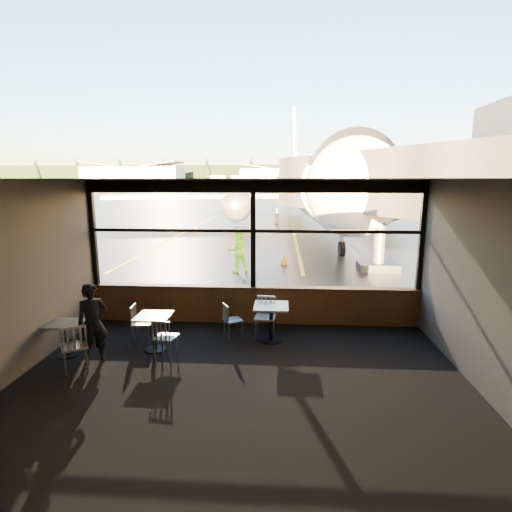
# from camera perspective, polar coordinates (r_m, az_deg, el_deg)

# --- Properties ---
(ground_plane) EXTENTS (520.00, 520.00, 0.00)m
(ground_plane) POSITION_cam_1_polar(r_m,az_deg,el_deg) (129.51, 3.49, 9.13)
(ground_plane) COLOR black
(ground_plane) RESTS_ON ground
(carpet_floor) EXTENTS (8.00, 6.00, 0.01)m
(carpet_floor) POSITION_cam_1_polar(r_m,az_deg,el_deg) (7.36, -2.15, -17.42)
(carpet_floor) COLOR black
(carpet_floor) RESTS_ON ground
(ceiling) EXTENTS (8.00, 6.00, 0.04)m
(ceiling) POSITION_cam_1_polar(r_m,az_deg,el_deg) (6.49, -2.36, 10.88)
(ceiling) COLOR #38332D
(ceiling) RESTS_ON ground
(wall_left) EXTENTS (0.04, 6.00, 3.50)m
(wall_left) POSITION_cam_1_polar(r_m,az_deg,el_deg) (8.16, -31.46, -3.13)
(wall_left) COLOR #4B443C
(wall_left) RESTS_ON ground
(wall_right) EXTENTS (0.04, 6.00, 3.50)m
(wall_right) POSITION_cam_1_polar(r_m,az_deg,el_deg) (7.46, 30.07, -4.17)
(wall_right) COLOR #4B443C
(wall_right) RESTS_ON ground
(wall_back) EXTENTS (8.00, 0.04, 3.50)m
(wall_back) POSITION_cam_1_polar(r_m,az_deg,el_deg) (3.93, -6.97, -15.51)
(wall_back) COLOR #4B443C
(wall_back) RESTS_ON ground
(window_sill) EXTENTS (8.00, 0.28, 0.90)m
(window_sill) POSITION_cam_1_polar(r_m,az_deg,el_deg) (9.95, -0.39, -7.02)
(window_sill) COLOR #59351B
(window_sill) RESTS_ON ground
(window_header) EXTENTS (8.00, 0.18, 0.30)m
(window_header) POSITION_cam_1_polar(r_m,az_deg,el_deg) (9.48, -0.41, 9.92)
(window_header) COLOR black
(window_header) RESTS_ON ground
(mullion_left) EXTENTS (0.12, 0.12, 2.60)m
(mullion_left) POSITION_cam_1_polar(r_m,az_deg,el_deg) (10.61, -22.23, 2.98)
(mullion_left) COLOR black
(mullion_left) RESTS_ON ground
(mullion_centre) EXTENTS (0.12, 0.12, 2.60)m
(mullion_centre) POSITION_cam_1_polar(r_m,az_deg,el_deg) (9.57, -0.40, 3.01)
(mullion_centre) COLOR black
(mullion_centre) RESTS_ON ground
(mullion_right) EXTENTS (0.12, 0.12, 2.60)m
(mullion_right) POSITION_cam_1_polar(r_m,az_deg,el_deg) (10.09, 22.62, 2.59)
(mullion_right) COLOR black
(mullion_right) RESTS_ON ground
(window_transom) EXTENTS (8.00, 0.10, 0.08)m
(window_transom) POSITION_cam_1_polar(r_m,az_deg,el_deg) (9.56, -0.40, 3.61)
(window_transom) COLOR black
(window_transom) RESTS_ON ground
(airliner) EXTENTS (34.31, 40.38, 11.80)m
(airliner) POSITION_cam_1_polar(r_m,az_deg,el_deg) (31.85, 7.79, 14.95)
(airliner) COLOR white
(airliner) RESTS_ON ground_plane
(jet_bridge) EXTENTS (9.11, 11.13, 4.86)m
(jet_bridge) POSITION_cam_1_polar(r_m,az_deg,el_deg) (15.27, 14.83, 6.40)
(jet_bridge) COLOR #2B2B2D
(jet_bridge) RESTS_ON ground_plane
(cafe_table_near) EXTENTS (0.74, 0.74, 0.82)m
(cafe_table_near) POSITION_cam_1_polar(r_m,az_deg,el_deg) (8.87, 2.16, -9.57)
(cafe_table_near) COLOR gray
(cafe_table_near) RESTS_ON carpet_floor
(cafe_table_mid) EXTENTS (0.69, 0.69, 0.76)m
(cafe_table_mid) POSITION_cam_1_polar(r_m,az_deg,el_deg) (8.68, -14.31, -10.58)
(cafe_table_mid) COLOR gray
(cafe_table_mid) RESTS_ON carpet_floor
(cafe_table_left) EXTENTS (0.64, 0.64, 0.70)m
(cafe_table_left) POSITION_cam_1_polar(r_m,az_deg,el_deg) (9.02, -25.39, -10.68)
(cafe_table_left) COLOR gray
(cafe_table_left) RESTS_ON carpet_floor
(chair_near_w) EXTENTS (0.58, 0.58, 0.80)m
(chair_near_w) POSITION_cam_1_polar(r_m,az_deg,el_deg) (9.07, -3.31, -9.18)
(chair_near_w) COLOR #ADA89C
(chair_near_w) RESTS_ON carpet_floor
(chair_near_n) EXTENTS (0.55, 0.55, 0.93)m
(chair_near_n) POSITION_cam_1_polar(r_m,az_deg,el_deg) (9.02, 1.29, -8.82)
(chair_near_n) COLOR #B1ADA0
(chair_near_n) RESTS_ON carpet_floor
(chair_mid_s) EXTENTS (0.53, 0.53, 0.85)m
(chair_mid_s) POSITION_cam_1_polar(r_m,az_deg,el_deg) (8.25, -12.77, -11.32)
(chair_mid_s) COLOR #AFAB9E
(chair_mid_s) RESTS_ON carpet_floor
(chair_mid_w) EXTENTS (0.50, 0.50, 0.84)m
(chair_mid_w) POSITION_cam_1_polar(r_m,az_deg,el_deg) (9.15, -15.91, -9.25)
(chair_mid_w) COLOR beige
(chair_mid_w) RESTS_ON carpet_floor
(chair_left_s) EXTENTS (0.71, 0.71, 0.94)m
(chair_left_s) POSITION_cam_1_polar(r_m,az_deg,el_deg) (8.25, -24.51, -11.70)
(chair_left_s) COLOR beige
(chair_left_s) RESTS_ON carpet_floor
(passenger) EXTENTS (0.68, 0.64, 1.57)m
(passenger) POSITION_cam_1_polar(r_m,az_deg,el_deg) (8.36, -22.28, -8.92)
(passenger) COLOR black
(passenger) RESTS_ON carpet_floor
(ground_crew) EXTENTS (1.03, 0.94, 1.70)m
(ground_crew) POSITION_cam_1_polar(r_m,az_deg,el_deg) (15.31, -2.66, 0.79)
(ground_crew) COLOR #BFF219
(ground_crew) RESTS_ON ground_plane
(cone_nose) EXTENTS (0.33, 0.33, 0.46)m
(cone_nose) POSITION_cam_1_polar(r_m,az_deg,el_deg) (16.85, 4.04, -0.46)
(cone_nose) COLOR #F14F07
(cone_nose) RESTS_ON ground_plane
(cone_wing) EXTENTS (0.32, 0.32, 0.44)m
(cone_wing) POSITION_cam_1_polar(r_m,az_deg,el_deg) (28.51, -8.60, 4.01)
(cone_wing) COLOR orange
(cone_wing) RESTS_ON ground_plane
(hangar_left) EXTENTS (45.00, 18.00, 11.00)m
(hangar_left) POSITION_cam_1_polar(r_m,az_deg,el_deg) (202.22, -17.02, 10.80)
(hangar_left) COLOR silver
(hangar_left) RESTS_ON ground_plane
(hangar_mid) EXTENTS (38.00, 15.00, 10.00)m
(hangar_mid) POSITION_cam_1_polar(r_m,az_deg,el_deg) (194.46, 3.62, 11.11)
(hangar_mid) COLOR silver
(hangar_mid) RESTS_ON ground_plane
(hangar_right) EXTENTS (50.00, 20.00, 12.00)m
(hangar_right) POSITION_cam_1_polar(r_m,az_deg,el_deg) (196.63, 21.70, 10.68)
(hangar_right) COLOR silver
(hangar_right) RESTS_ON ground_plane
(fuel_tank_a) EXTENTS (8.00, 8.00, 6.00)m
(fuel_tank_a) POSITION_cam_1_polar(r_m,az_deg,el_deg) (193.90, -5.45, 10.50)
(fuel_tank_a) COLOR silver
(fuel_tank_a) RESTS_ON ground_plane
(fuel_tank_b) EXTENTS (8.00, 8.00, 6.00)m
(fuel_tank_b) POSITION_cam_1_polar(r_m,az_deg,el_deg) (192.57, -2.46, 10.53)
(fuel_tank_b) COLOR silver
(fuel_tank_b) RESTS_ON ground_plane
(fuel_tank_c) EXTENTS (8.00, 8.00, 6.00)m
(fuel_tank_c) POSITION_cam_1_polar(r_m,az_deg,el_deg) (191.76, 0.57, 10.54)
(fuel_tank_c) COLOR silver
(fuel_tank_c) RESTS_ON ground_plane
(treeline) EXTENTS (360.00, 3.00, 12.00)m
(treeline) POSITION_cam_1_polar(r_m,az_deg,el_deg) (219.47, 3.64, 11.32)
(treeline) COLOR black
(treeline) RESTS_ON ground_plane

